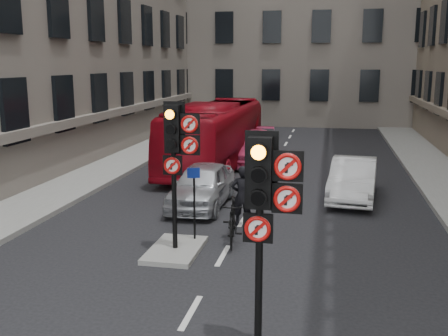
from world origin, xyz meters
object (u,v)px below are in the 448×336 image
at_px(car_pink, 252,147).
at_px(motorcycle, 232,221).
at_px(car_white, 353,179).
at_px(bus_red, 216,135).
at_px(car_silver, 202,185).
at_px(info_sign, 194,193).
at_px(signal_far, 177,144).
at_px(signal_near, 265,196).
at_px(motorcyclist, 242,196).

relative_size(car_pink, motorcycle, 2.65).
height_order(car_white, bus_red, bus_red).
xyz_separation_m(car_silver, bus_red, (-0.97, 6.51, 0.74)).
bearing_deg(motorcycle, info_sign, -172.23).
height_order(signal_far, motorcycle, signal_far).
distance_m(signal_far, car_pink, 12.23).
xyz_separation_m(bus_red, info_sign, (1.62, -10.03, -0.11)).
xyz_separation_m(car_silver, car_pink, (0.49, 7.81, 0.03)).
relative_size(car_white, info_sign, 2.24).
relative_size(signal_near, motorcycle, 1.89).
bearing_deg(info_sign, car_silver, 83.73).
distance_m(car_white, bus_red, 7.44).
height_order(motorcycle, motorcyclist, motorcyclist).
bearing_deg(car_white, motorcyclist, -125.88).
xyz_separation_m(signal_near, signal_far, (-2.60, 4.00, 0.12)).
bearing_deg(car_white, motorcycle, -116.54).
bearing_deg(bus_red, signal_far, -80.88).
bearing_deg(motorcyclist, signal_near, 86.04).
bearing_deg(motorcycle, bus_red, 96.79).
height_order(car_silver, motorcyclist, motorcyclist).
distance_m(motorcyclist, info_sign, 2.05).
distance_m(car_pink, motorcyclist, 9.63).
bearing_deg(motorcyclist, motorcycle, 73.47).
bearing_deg(signal_far, motorcycle, 40.98).
height_order(car_silver, bus_red, bus_red).
relative_size(car_silver, bus_red, 0.40).
distance_m(motorcycle, motorcyclist, 1.53).
bearing_deg(car_pink, car_white, -56.31).
xyz_separation_m(signal_far, bus_red, (-1.41, 10.77, -1.26)).
xyz_separation_m(car_white, bus_red, (-5.79, 4.61, 0.75)).
xyz_separation_m(signal_far, car_pink, (0.05, 12.07, -1.97)).
bearing_deg(info_sign, car_pink, 74.04).
bearing_deg(motorcyclist, car_silver, -63.95).
bearing_deg(motorcyclist, signal_far, 48.67).
relative_size(bus_red, motorcycle, 5.46).
height_order(signal_near, motorcyclist, signal_near).
xyz_separation_m(motorcycle, info_sign, (-0.95, -0.27, 0.76)).
xyz_separation_m(car_pink, info_sign, (0.17, -11.32, 0.60)).
bearing_deg(motorcyclist, car_pink, -99.77).
height_order(motorcycle, info_sign, info_sign).
relative_size(bus_red, info_sign, 5.52).
bearing_deg(car_silver, motorcyclist, -46.90).
height_order(bus_red, motorcyclist, bus_red).
distance_m(signal_near, car_white, 10.49).
distance_m(car_silver, car_white, 5.19).
height_order(car_pink, motorcycle, car_pink).
xyz_separation_m(signal_near, car_white, (1.78, 10.16, -1.89)).
bearing_deg(motorcycle, car_silver, 108.28).
bearing_deg(car_silver, motorcycle, -63.14).
bearing_deg(info_sign, signal_near, -80.10).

